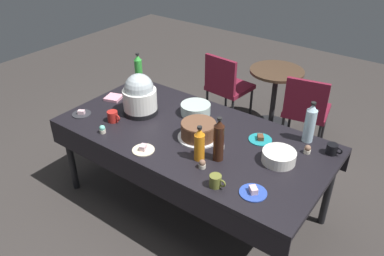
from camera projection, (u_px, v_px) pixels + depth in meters
name	position (u px, v px, depth m)	size (l,w,h in m)	color
ground	(192.00, 203.00, 3.49)	(9.00, 9.00, 0.00)	#383330
potluck_table	(192.00, 140.00, 3.13)	(2.20, 1.10, 0.75)	black
frosted_layer_cake	(198.00, 131.00, 3.01)	(0.33, 0.33, 0.14)	silver
slow_cooker	(140.00, 95.00, 3.30)	(0.30, 0.30, 0.36)	black
glass_salad_bowl	(196.00, 109.00, 3.35)	(0.26, 0.26, 0.09)	#B2C6BC
ceramic_snack_bowl	(279.00, 157.00, 2.75)	(0.24, 0.24, 0.09)	silver
dessert_plate_cobalt	(253.00, 192.00, 2.48)	(0.18, 0.18, 0.05)	#2D4CB2
dessert_plate_cream	(143.00, 149.00, 2.89)	(0.17, 0.17, 0.05)	beige
dessert_plate_teal	(260.00, 139.00, 3.01)	(0.18, 0.18, 0.04)	teal
dessert_plate_charcoal	(82.00, 113.00, 3.36)	(0.16, 0.16, 0.04)	#2D2D33
cupcake_mint	(102.00, 129.00, 3.09)	(0.05, 0.05, 0.07)	beige
cupcake_rose	(307.00, 149.00, 2.85)	(0.05, 0.05, 0.07)	beige
cupcake_vanilla	(202.00, 164.00, 2.70)	(0.05, 0.05, 0.07)	beige
cupcake_berry	(221.00, 145.00, 2.90)	(0.05, 0.05, 0.07)	beige
soda_bottle_water	(310.00, 123.00, 2.93)	(0.08, 0.08, 0.34)	silver
soda_bottle_orange_juice	(199.00, 144.00, 2.74)	(0.08, 0.08, 0.28)	orange
soda_bottle_cola	(219.00, 140.00, 2.72)	(0.08, 0.08, 0.35)	#33190F
soda_bottle_lime_soda	(139.00, 70.00, 3.82)	(0.08, 0.08, 0.32)	green
coffee_mug_black	(332.00, 149.00, 2.84)	(0.12, 0.08, 0.08)	black
coffee_mug_red	(113.00, 116.00, 3.24)	(0.13, 0.09, 0.09)	#B2231E
coffee_mug_olive	(216.00, 181.00, 2.52)	(0.12, 0.08, 0.09)	olive
paper_napkin_stack	(114.00, 98.00, 3.60)	(0.14, 0.14, 0.02)	pink
maroon_chair_left	(226.00, 84.00, 4.49)	(0.48, 0.48, 0.85)	maroon
maroon_chair_right	(306.00, 108.00, 4.00)	(0.51, 0.51, 0.85)	maroon
round_cafe_table	(275.00, 88.00, 4.39)	(0.60, 0.60, 0.72)	#473323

